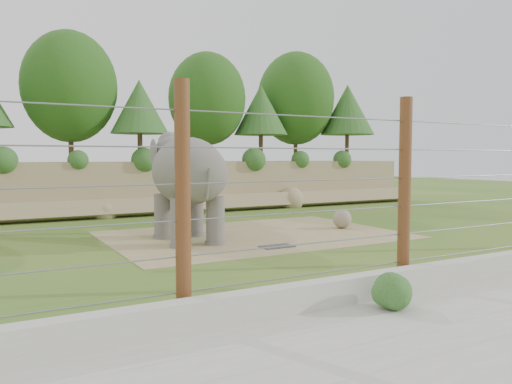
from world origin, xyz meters
TOP-DOWN VIEW (x-y plane):
  - ground at (0.00, 0.00)m, footprint 90.00×90.00m
  - back_embankment at (0.59, 12.68)m, footprint 30.00×5.52m
  - dirt_patch at (0.50, 3.00)m, footprint 10.00×7.00m
  - drain_grate at (-0.07, 0.55)m, footprint 1.00×0.60m
  - elephant at (-2.03, 2.88)m, footprint 2.08×4.45m
  - stone_ball at (4.20, 2.75)m, footprint 0.72×0.72m
  - retaining_wall at (0.00, -5.00)m, footprint 26.00×0.35m
  - walkway at (0.00, -7.00)m, footprint 26.00×4.00m
  - barrier_fence at (0.00, -4.50)m, footprint 20.26×0.26m
  - walkway_shrub at (-1.53, -5.80)m, footprint 0.65×0.65m

SIDE VIEW (x-z plane):
  - ground at x=0.00m, z-range 0.00..0.00m
  - walkway at x=0.00m, z-range 0.00..0.01m
  - dirt_patch at x=0.50m, z-range 0.00..0.02m
  - drain_grate at x=-0.07m, z-range 0.02..0.05m
  - retaining_wall at x=0.00m, z-range 0.00..0.50m
  - walkway_shrub at x=-1.53m, z-range 0.01..0.66m
  - stone_ball at x=4.20m, z-range 0.02..0.74m
  - elephant at x=-2.03m, z-range 0.00..3.54m
  - barrier_fence at x=0.00m, z-range 0.00..4.00m
  - back_embankment at x=0.59m, z-range -0.42..8.35m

